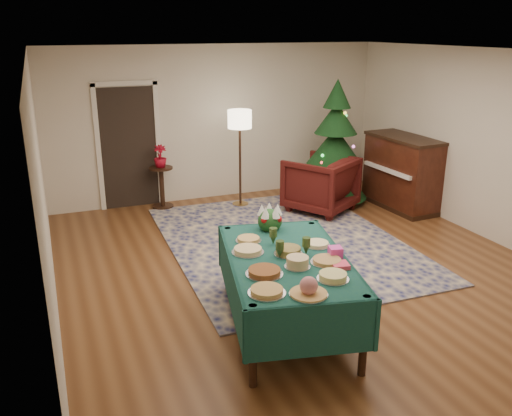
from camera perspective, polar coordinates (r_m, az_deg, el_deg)
name	(u,v)px	position (r m, az deg, el deg)	size (l,w,h in m)	color
room_shell	(308,169)	(6.57, 5.53, 4.15)	(7.00, 7.00, 7.00)	#593319
doorway	(129,144)	(9.42, -13.26, 6.56)	(1.08, 0.04, 2.16)	black
rug	(284,242)	(7.88, 2.95, -3.57)	(3.20, 4.20, 0.02)	navy
buffet_table	(287,271)	(5.50, 3.28, -6.68)	(1.59, 2.24, 0.79)	black
platter_0	(267,291)	(4.72, 1.14, -8.75)	(0.33, 0.33, 0.05)	silver
platter_1	(309,288)	(4.69, 5.57, -8.37)	(0.34, 0.34, 0.17)	silver
platter_2	(333,277)	(5.00, 8.10, -7.16)	(0.30, 0.30, 0.07)	silver
platter_3	(264,272)	(5.05, 0.89, -6.75)	(0.35, 0.35, 0.05)	silver
platter_4	(297,262)	(5.20, 4.39, -5.73)	(0.25, 0.25, 0.11)	silver
platter_5	(327,261)	(5.34, 7.46, -5.55)	(0.32, 0.32, 0.04)	silver
platter_6	(248,250)	(5.52, -0.86, -4.49)	(0.33, 0.33, 0.05)	silver
platter_7	(288,251)	(5.49, 3.42, -4.55)	(0.30, 0.30, 0.08)	silver
platter_8	(317,244)	(5.72, 6.45, -3.80)	(0.28, 0.28, 0.04)	silver
platter_9	(248,239)	(5.81, -0.80, -3.33)	(0.28, 0.28, 0.04)	silver
goblet_0	(273,236)	(5.70, 1.82, -2.93)	(0.08, 0.08, 0.18)	#2D471E
goblet_1	(306,246)	(5.47, 5.31, -3.96)	(0.08, 0.08, 0.18)	#2D471E
goblet_2	(280,249)	(5.37, 2.52, -4.33)	(0.08, 0.08, 0.18)	#2D471E
napkin_stack	(340,265)	(5.26, 8.85, -5.97)	(0.16, 0.16, 0.04)	#F54465
gift_box	(335,252)	(5.47, 8.35, -4.61)	(0.13, 0.13, 0.11)	#ED41B9
centerpiece	(270,218)	(6.10, 1.47, -1.07)	(0.28, 0.29, 0.33)	#1E4C1E
armchair	(321,182)	(9.13, 6.82, 2.79)	(1.00, 0.93, 1.03)	#3F0F0D
floor_lamp	(240,125)	(9.17, -1.73, 8.72)	(0.40, 0.40, 1.66)	#A57F3F
side_table	(162,188)	(9.40, -9.87, 2.07)	(0.40, 0.40, 0.72)	black
potted_plant	(160,161)	(9.28, -10.03, 4.88)	(0.21, 0.38, 0.21)	maroon
christmas_tree	(335,149)	(9.51, 8.30, 6.20)	(1.55, 1.55, 2.16)	black
piano	(402,173)	(9.56, 15.11, 3.55)	(0.75, 1.46, 1.24)	black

